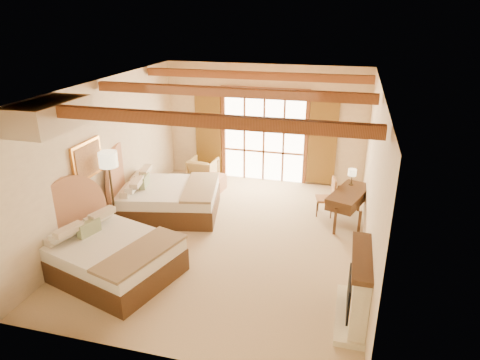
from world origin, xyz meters
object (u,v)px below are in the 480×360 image
(bed_near, at_px, (103,251))
(armchair, at_px, (203,170))
(bed_far, at_px, (161,195))
(nightstand, at_px, (98,233))
(desk, at_px, (348,206))

(bed_near, distance_m, armchair, 4.71)
(bed_far, bearing_deg, bed_near, -101.55)
(nightstand, bearing_deg, bed_far, 56.47)
(bed_far, height_order, armchair, bed_far)
(nightstand, xyz_separation_m, desk, (4.87, 2.38, 0.11))
(nightstand, xyz_separation_m, armchair, (0.89, 3.90, 0.04))
(bed_near, xyz_separation_m, armchair, (0.28, 4.70, -0.11))
(nightstand, bearing_deg, bed_near, -67.28)
(bed_far, bearing_deg, nightstand, -120.77)
(armchair, height_order, desk, desk)
(bed_far, relative_size, armchair, 3.53)
(bed_near, distance_m, desk, 5.32)
(armchair, relative_size, desk, 0.49)
(bed_near, height_order, bed_far, bed_far)
(armchair, bearing_deg, bed_far, 85.93)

